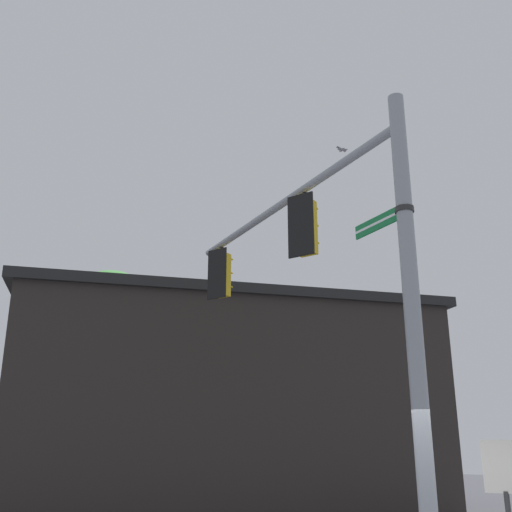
% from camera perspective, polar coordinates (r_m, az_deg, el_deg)
% --- Properties ---
extents(signal_pole, '(0.24, 0.24, 7.25)m').
position_cam_1_polar(signal_pole, '(8.65, 14.72, -6.42)').
color(signal_pole, gray).
rests_on(signal_pole, ground).
extents(mast_arm, '(6.50, 3.47, 0.16)m').
position_cam_1_polar(mast_arm, '(12.35, 2.26, 4.82)').
color(mast_arm, gray).
extents(traffic_light_nearest_pole, '(0.54, 0.49, 1.31)m').
position_cam_1_polar(traffic_light_nearest_pole, '(11.34, 4.75, 2.72)').
color(traffic_light_nearest_pole, black).
extents(traffic_light_mid_inner, '(0.54, 0.49, 1.31)m').
position_cam_1_polar(traffic_light_mid_inner, '(14.47, -3.25, -1.81)').
color(traffic_light_mid_inner, black).
extents(street_name_sign, '(1.18, 0.69, 0.22)m').
position_cam_1_polar(street_name_sign, '(9.36, 12.50, 3.59)').
color(street_name_sign, '#147238').
extents(bird_flying, '(0.21, 0.28, 0.08)m').
position_cam_1_polar(bird_flying, '(14.57, 8.15, 9.96)').
color(bird_flying, gray).
extents(storefront_building, '(14.84, 15.46, 6.53)m').
position_cam_1_polar(storefront_building, '(20.76, -3.44, -14.09)').
color(storefront_building, '#282321').
rests_on(storefront_building, ground).
extents(tree_by_storefront, '(4.18, 4.18, 7.86)m').
position_cam_1_polar(tree_by_storefront, '(21.28, -13.81, -7.00)').
color(tree_by_storefront, '#4C3823').
rests_on(tree_by_storefront, ground).
extents(historical_marker, '(0.60, 0.08, 2.13)m').
position_cam_1_polar(historical_marker, '(10.23, 22.61, -19.87)').
color(historical_marker, '#333333').
rests_on(historical_marker, ground).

